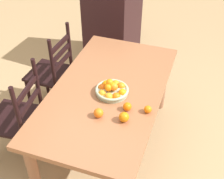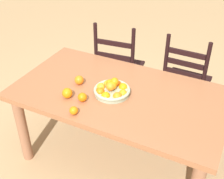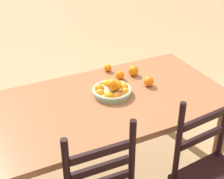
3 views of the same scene
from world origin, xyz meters
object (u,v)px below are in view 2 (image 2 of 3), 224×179
object	(u,v)px
dining_table	(119,103)
orange_loose_1	(79,80)
chair_by_cabinet	(119,69)
fruit_bowl	(112,90)
orange_loose_2	(67,93)
chair_near_window	(185,83)
orange_loose_3	(82,97)
orange_loose_0	(74,111)

from	to	relation	value
dining_table	orange_loose_1	bearing A→B (deg)	-172.47
chair_by_cabinet	fruit_bowl	world-z (taller)	chair_by_cabinet
orange_loose_1	orange_loose_2	distance (m)	0.20
dining_table	orange_loose_1	xyz separation A→B (m)	(-0.34, -0.04, 0.14)
orange_loose_2	dining_table	bearing A→B (deg)	37.28
chair_near_window	orange_loose_3	distance (m)	1.16
chair_by_cabinet	orange_loose_3	xyz separation A→B (m)	(0.15, -0.96, 0.30)
dining_table	fruit_bowl	distance (m)	0.16
dining_table	chair_near_window	xyz separation A→B (m)	(0.36, 0.75, -0.15)
dining_table	chair_by_cabinet	bearing A→B (deg)	115.62
orange_loose_0	fruit_bowl	bearing A→B (deg)	69.48
dining_table	orange_loose_0	world-z (taller)	orange_loose_0
chair_by_cabinet	orange_loose_0	xyz separation A→B (m)	(0.18, -1.12, 0.30)
dining_table	orange_loose_2	xyz separation A→B (m)	(-0.32, -0.24, 0.15)
chair_near_window	orange_loose_1	distance (m)	1.09
fruit_bowl	chair_near_window	bearing A→B (deg)	63.57
dining_table	orange_loose_2	distance (m)	0.43
chair_by_cabinet	orange_loose_2	xyz separation A→B (m)	(0.03, -0.97, 0.31)
orange_loose_0	orange_loose_2	size ratio (longest dim) A/B	0.77
orange_loose_1	orange_loose_2	bearing A→B (deg)	-84.78
orange_loose_2	orange_loose_0	bearing A→B (deg)	-44.49
dining_table	chair_near_window	bearing A→B (deg)	64.53
fruit_bowl	orange_loose_2	distance (m)	0.34
orange_loose_1	chair_by_cabinet	bearing A→B (deg)	90.79
orange_loose_0	orange_loose_1	distance (m)	0.39
orange_loose_1	orange_loose_3	distance (m)	0.24
dining_table	orange_loose_1	size ratio (longest dim) A/B	22.13
fruit_bowl	orange_loose_0	distance (m)	0.36
fruit_bowl	orange_loose_1	size ratio (longest dim) A/B	3.79
chair_near_window	orange_loose_1	size ratio (longest dim) A/B	13.32
dining_table	orange_loose_3	distance (m)	0.33
orange_loose_1	orange_loose_0	bearing A→B (deg)	-64.00
chair_near_window	fruit_bowl	xyz separation A→B (m)	(-0.40, -0.80, 0.29)
chair_by_cabinet	dining_table	bearing A→B (deg)	109.63
chair_by_cabinet	orange_loose_3	bearing A→B (deg)	93.15
orange_loose_1	orange_loose_3	xyz separation A→B (m)	(0.14, -0.19, -0.00)
orange_loose_3	fruit_bowl	bearing A→B (deg)	49.70
orange_loose_0	orange_loose_2	world-z (taller)	orange_loose_2
orange_loose_2	orange_loose_3	bearing A→B (deg)	5.14
chair_near_window	orange_loose_2	size ratio (longest dim) A/B	12.64
chair_by_cabinet	orange_loose_1	distance (m)	0.83
chair_near_window	orange_loose_3	bearing A→B (deg)	62.18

